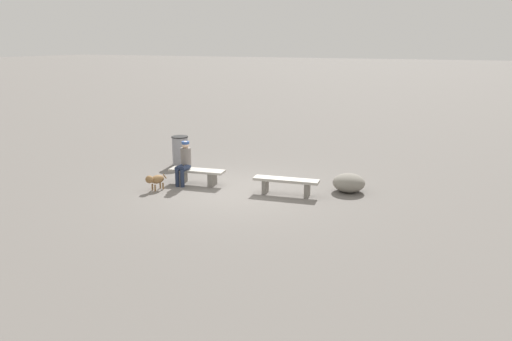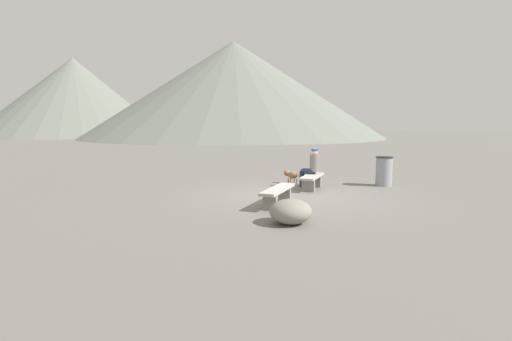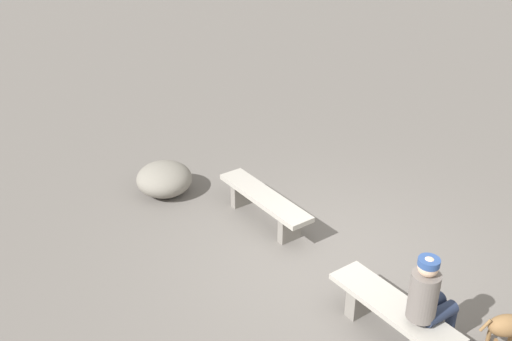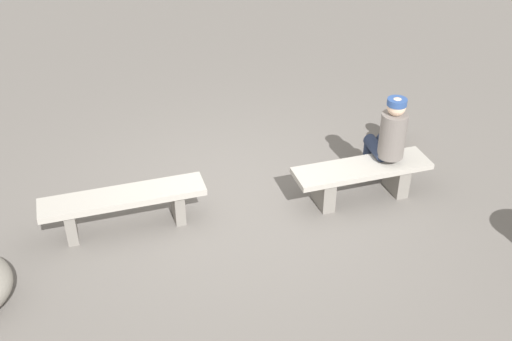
{
  "view_description": "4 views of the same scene",
  "coord_description": "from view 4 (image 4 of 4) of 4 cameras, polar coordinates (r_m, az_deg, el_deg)",
  "views": [
    {
      "loc": [
        -5.95,
        11.61,
        3.93
      ],
      "look_at": [
        -0.38,
        -0.41,
        0.51
      ],
      "focal_mm": 35.37,
      "sensor_mm": 36.0,
      "label": 1
    },
    {
      "loc": [
        -9.73,
        -4.23,
        1.98
      ],
      "look_at": [
        -0.72,
        0.7,
        0.74
      ],
      "focal_mm": 27.36,
      "sensor_mm": 36.0,
      "label": 2
    },
    {
      "loc": [
        4.91,
        -3.68,
        4.58
      ],
      "look_at": [
        -1.31,
        -0.38,
        0.86
      ],
      "focal_mm": 41.55,
      "sensor_mm": 36.0,
      "label": 3
    },
    {
      "loc": [
        -0.85,
        -5.73,
        4.18
      ],
      "look_at": [
        0.11,
        -0.1,
        0.49
      ],
      "focal_mm": 43.96,
      "sensor_mm": 36.0,
      "label": 4
    }
  ],
  "objects": [
    {
      "name": "ground",
      "position": [
        7.16,
        -0.99,
        -3.12
      ],
      "size": [
        210.0,
        210.0,
        0.06
      ],
      "primitive_type": "cube",
      "color": "slate"
    },
    {
      "name": "bench_right",
      "position": [
        7.16,
        9.57,
        -0.5
      ],
      "size": [
        1.62,
        0.63,
        0.43
      ],
      "rotation": [
        0.0,
        0.0,
        0.13
      ],
      "color": "gray",
      "rests_on": "ground"
    },
    {
      "name": "dog",
      "position": [
        8.19,
        12.2,
        3.78
      ],
      "size": [
        0.37,
        0.64,
        0.45
      ],
      "rotation": [
        0.0,
        0.0,
        1.24
      ],
      "color": "olive",
      "rests_on": "ground"
    },
    {
      "name": "seated_person",
      "position": [
        7.18,
        11.93,
        2.98
      ],
      "size": [
        0.34,
        0.6,
        1.22
      ],
      "rotation": [
        0.0,
        0.0,
        0.08
      ],
      "color": "slate",
      "rests_on": "ground"
    },
    {
      "name": "bench_left",
      "position": [
        6.73,
        -11.94,
        -2.9
      ],
      "size": [
        1.76,
        0.6,
        0.44
      ],
      "rotation": [
        0.0,
        0.0,
        0.13
      ],
      "color": "gray",
      "rests_on": "ground"
    }
  ]
}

